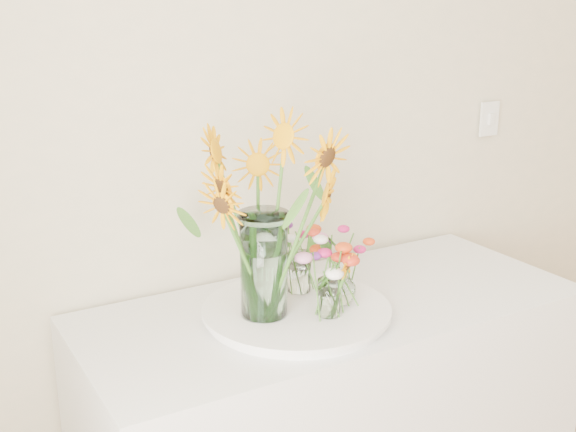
# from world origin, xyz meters

# --- Properties ---
(tray) EXTENTS (0.47, 0.47, 0.02)m
(tray) POSITION_xyz_m (-0.68, 1.90, 0.91)
(tray) COLOR white
(tray) RESTS_ON counter
(mason_jar) EXTENTS (0.16, 0.16, 0.28)m
(mason_jar) POSITION_xyz_m (-0.78, 1.90, 1.06)
(mason_jar) COLOR #AAD4C9
(mason_jar) RESTS_ON tray
(sunflower_bouquet) EXTENTS (0.85, 0.85, 0.54)m
(sunflower_bouquet) POSITION_xyz_m (-0.78, 1.90, 1.20)
(sunflower_bouquet) COLOR #EC9A04
(sunflower_bouquet) RESTS_ON tray
(small_vase_a) EXTENTS (0.06, 0.06, 0.10)m
(small_vase_a) POSITION_xyz_m (-0.64, 1.81, 0.98)
(small_vase_a) COLOR white
(small_vase_a) RESTS_ON tray
(wildflower_posy_a) EXTENTS (0.21, 0.21, 0.19)m
(wildflower_posy_a) POSITION_xyz_m (-0.64, 1.81, 1.02)
(wildflower_posy_a) COLOR red
(wildflower_posy_a) RESTS_ON tray
(small_vase_b) EXTENTS (0.11, 0.11, 0.13)m
(small_vase_b) POSITION_xyz_m (-0.57, 1.87, 0.99)
(small_vase_b) COLOR white
(small_vase_b) RESTS_ON tray
(wildflower_posy_b) EXTENTS (0.23, 0.23, 0.22)m
(wildflower_posy_b) POSITION_xyz_m (-0.57, 1.87, 1.04)
(wildflower_posy_b) COLOR red
(wildflower_posy_b) RESTS_ON tray
(small_vase_c) EXTENTS (0.07, 0.07, 0.12)m
(small_vase_c) POSITION_xyz_m (-0.62, 1.99, 0.98)
(small_vase_c) COLOR white
(small_vase_c) RESTS_ON tray
(wildflower_posy_c) EXTENTS (0.19, 0.19, 0.21)m
(wildflower_posy_c) POSITION_xyz_m (-0.62, 1.99, 1.03)
(wildflower_posy_c) COLOR red
(wildflower_posy_c) RESTS_ON tray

